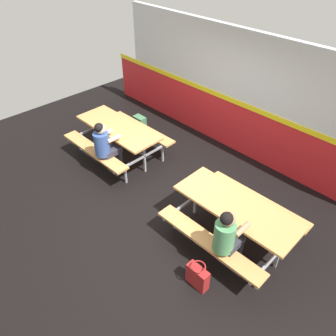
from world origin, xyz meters
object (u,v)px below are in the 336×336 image
(picnic_table_right, at_px, (236,213))
(picnic_table_left, at_px, (118,133))
(student_nearer, at_px, (105,144))
(tote_bag_bright, at_px, (198,276))
(student_further, at_px, (227,236))
(backpack_dark, at_px, (140,125))

(picnic_table_right, bearing_deg, picnic_table_left, 177.95)
(student_nearer, bearing_deg, picnic_table_right, 8.84)
(picnic_table_left, distance_m, tote_bag_bright, 3.56)
(student_further, bearing_deg, picnic_table_right, 114.65)
(picnic_table_right, relative_size, student_nearer, 1.66)
(picnic_table_left, relative_size, picnic_table_right, 1.00)
(picnic_table_right, height_order, backpack_dark, picnic_table_right)
(tote_bag_bright, bearing_deg, student_further, 82.82)
(picnic_table_left, distance_m, student_further, 3.47)
(student_nearer, height_order, backpack_dark, student_nearer)
(picnic_table_left, bearing_deg, student_nearer, -58.87)
(student_further, relative_size, backpack_dark, 2.74)
(student_further, height_order, backpack_dark, student_further)
(backpack_dark, bearing_deg, picnic_table_right, -16.32)
(student_further, distance_m, tote_bag_bright, 0.73)
(tote_bag_bright, bearing_deg, student_nearer, 168.32)
(picnic_table_left, xyz_separation_m, picnic_table_right, (3.15, -0.11, 0.00))
(picnic_table_right, xyz_separation_m, tote_bag_bright, (0.19, -1.06, -0.38))
(picnic_table_right, distance_m, tote_bag_bright, 1.14)
(picnic_table_right, bearing_deg, student_nearer, -171.16)
(picnic_table_right, height_order, student_further, student_further)
(picnic_table_left, height_order, student_further, student_further)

